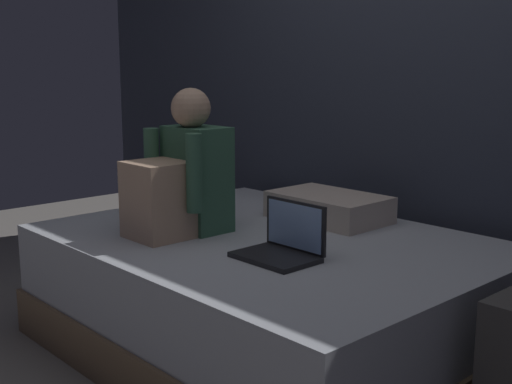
% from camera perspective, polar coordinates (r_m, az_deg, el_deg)
% --- Properties ---
extents(wall_back, '(5.60, 0.10, 2.70)m').
position_cam_1_polar(wall_back, '(3.42, 14.72, 11.50)').
color(wall_back, '#383D4C').
rests_on(wall_back, ground_plane).
extents(bed, '(2.00, 1.50, 0.54)m').
position_cam_1_polar(bed, '(3.03, 1.06, -8.90)').
color(bed, '#7A6047').
rests_on(bed, ground_plane).
extents(person_sitting, '(0.39, 0.44, 0.66)m').
position_cam_1_polar(person_sitting, '(3.00, -6.44, 1.15)').
color(person_sitting, '#38664C').
rests_on(person_sitting, bed).
extents(laptop, '(0.32, 0.23, 0.22)m').
position_cam_1_polar(laptop, '(2.63, 2.37, -4.52)').
color(laptop, black).
rests_on(laptop, bed).
extents(pillow, '(0.56, 0.36, 0.13)m').
position_cam_1_polar(pillow, '(3.28, 6.29, -1.30)').
color(pillow, beige).
rests_on(pillow, bed).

